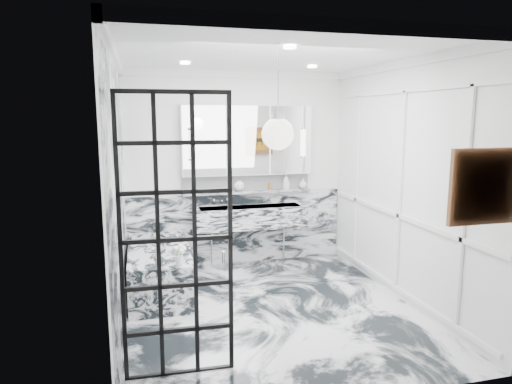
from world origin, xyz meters
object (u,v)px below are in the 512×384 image
object	(u,v)px
crittall_door	(177,240)
mirror_cabinet	(247,140)
trough_sink	(250,217)
bathtub	(160,269)

from	to	relation	value
crittall_door	mirror_cabinet	world-z (taller)	crittall_door
trough_sink	mirror_cabinet	bearing A→B (deg)	90.00
crittall_door	bathtub	size ratio (longest dim) A/B	1.42
trough_sink	bathtub	distance (m)	1.55
crittall_door	mirror_cabinet	distance (m)	3.12
crittall_door	trough_sink	bearing A→B (deg)	66.15
trough_sink	mirror_cabinet	distance (m)	1.10
crittall_door	bathtub	world-z (taller)	crittall_door
bathtub	crittall_door	bearing A→B (deg)	-87.81
crittall_door	mirror_cabinet	bearing A→B (deg)	67.53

